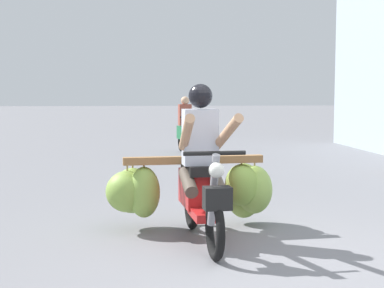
% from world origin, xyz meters
% --- Properties ---
extents(ground_plane, '(120.00, 120.00, 0.00)m').
position_xyz_m(ground_plane, '(0.00, 0.00, 0.00)').
color(ground_plane, slate).
extents(motorbike_main_loaded, '(1.89, 1.86, 1.58)m').
position_xyz_m(motorbike_main_loaded, '(-0.78, 1.28, 0.51)').
color(motorbike_main_loaded, black).
rests_on(motorbike_main_loaded, ground).
extents(motorbike_distant_ahead_left, '(0.51, 1.62, 1.40)m').
position_xyz_m(motorbike_distant_ahead_left, '(-0.18, 9.22, 0.57)').
color(motorbike_distant_ahead_left, black).
rests_on(motorbike_distant_ahead_left, ground).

